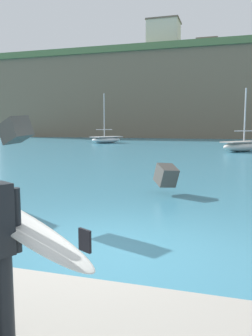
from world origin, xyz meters
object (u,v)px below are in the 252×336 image
at_px(boat_near_left, 241,146).
at_px(boat_near_right, 106,139).
at_px(station_building_west, 164,37).
at_px(station_building_central, 207,53).
at_px(station_building_east, 152,57).

relative_size(boat_near_left, boat_near_right, 0.86).
distance_m(boat_near_right, station_building_west, 34.80).
relative_size(station_building_west, station_building_central, 1.00).
relative_size(boat_near_right, station_building_east, 0.93).
bearing_deg(boat_near_right, station_building_west, 86.11).
bearing_deg(boat_near_right, station_building_east, 95.00).
height_order(station_building_central, station_building_east, station_building_central).
height_order(station_building_west, station_building_east, station_building_west).
distance_m(station_building_west, station_building_central, 19.29).
xyz_separation_m(boat_near_right, station_building_west, (1.96, 28.74, 19.52)).
height_order(station_building_west, station_building_central, station_building_west).
xyz_separation_m(boat_near_left, station_building_west, (-14.31, 39.25, 19.50)).
bearing_deg(boat_near_left, station_building_central, 96.81).
relative_size(boat_near_left, station_building_east, 0.80).
distance_m(station_building_central, station_building_east, 13.49).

